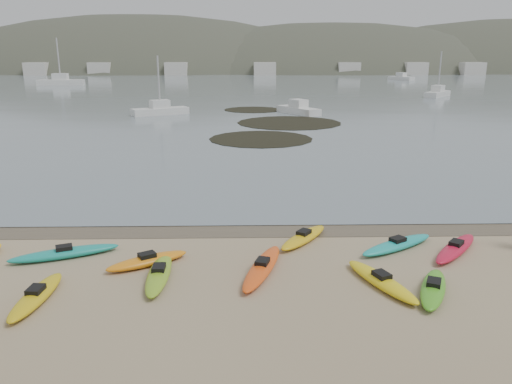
{
  "coord_description": "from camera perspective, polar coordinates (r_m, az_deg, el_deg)",
  "views": [
    {
      "loc": [
        -0.43,
        -19.92,
        7.09
      ],
      "look_at": [
        0.0,
        0.0,
        1.5
      ],
      "focal_mm": 35.0,
      "sensor_mm": 36.0,
      "label": 1
    }
  ],
  "objects": [
    {
      "name": "ground",
      "position": [
        21.14,
        0.0,
        -3.92
      ],
      "size": [
        600.0,
        600.0,
        0.0
      ],
      "primitive_type": "plane",
      "color": "tan",
      "rests_on": "ground"
    },
    {
      "name": "wet_sand",
      "position": [
        20.86,
        0.02,
        -4.18
      ],
      "size": [
        60.0,
        60.0,
        0.0
      ],
      "primitive_type": "plane",
      "color": "brown",
      "rests_on": "ground"
    },
    {
      "name": "water",
      "position": [
        319.99,
        -1.21,
        14.4
      ],
      "size": [
        1200.0,
        1200.0,
        0.0
      ],
      "primitive_type": "plane",
      "color": "slate",
      "rests_on": "ground"
    },
    {
      "name": "kayaks",
      "position": [
        17.28,
        1.63,
        -7.93
      ],
      "size": [
        22.23,
        7.72,
        0.34
      ],
      "color": "orange",
      "rests_on": "ground"
    },
    {
      "name": "kelp_mats",
      "position": [
        51.79,
        1.87,
        7.83
      ],
      "size": [
        13.02,
        30.17,
        0.04
      ],
      "color": "black",
      "rests_on": "water"
    },
    {
      "name": "moored_boats",
      "position": [
        100.07,
        -4.25,
        11.9
      ],
      "size": [
        90.09,
        81.54,
        1.39
      ],
      "color": "silver",
      "rests_on": "ground"
    },
    {
      "name": "far_hills",
      "position": [
        218.77,
        9.37,
        9.43
      ],
      "size": [
        550.0,
        135.0,
        80.0
      ],
      "color": "#384235",
      "rests_on": "ground"
    },
    {
      "name": "far_town",
      "position": [
        165.12,
        1.02,
        13.9
      ],
      "size": [
        199.0,
        5.0,
        4.0
      ],
      "color": "beige",
      "rests_on": "ground"
    }
  ]
}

